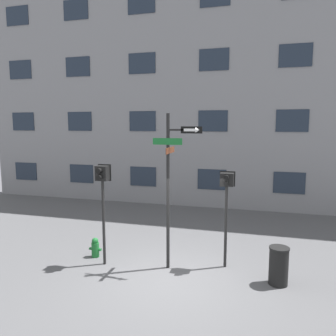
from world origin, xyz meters
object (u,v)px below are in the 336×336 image
(pedestrian_signal_right, at_px, (227,192))
(pedestrian_signal_left, at_px, (103,187))
(fire_hydrant, at_px, (95,248))
(street_sign_pole, at_px, (171,180))
(trash_bin, at_px, (279,266))

(pedestrian_signal_right, bearing_deg, pedestrian_signal_left, -167.57)
(pedestrian_signal_left, xyz_separation_m, fire_hydrant, (-0.50, 0.40, -1.95))
(street_sign_pole, bearing_deg, pedestrian_signal_right, 18.47)
(street_sign_pole, bearing_deg, trash_bin, -3.77)
(street_sign_pole, height_order, trash_bin, street_sign_pole)
(pedestrian_signal_right, height_order, fire_hydrant, pedestrian_signal_right)
(street_sign_pole, relative_size, trash_bin, 4.43)
(pedestrian_signal_left, bearing_deg, trash_bin, 0.81)
(trash_bin, bearing_deg, street_sign_pole, 176.23)
(street_sign_pole, distance_m, pedestrian_signal_left, 1.91)
(fire_hydrant, bearing_deg, trash_bin, -3.73)
(pedestrian_signal_left, xyz_separation_m, pedestrian_signal_right, (3.31, 0.73, -0.13))
(street_sign_pole, distance_m, fire_hydrant, 3.23)
(pedestrian_signal_left, xyz_separation_m, trash_bin, (4.67, 0.07, -1.76))
(pedestrian_signal_left, distance_m, trash_bin, 4.99)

